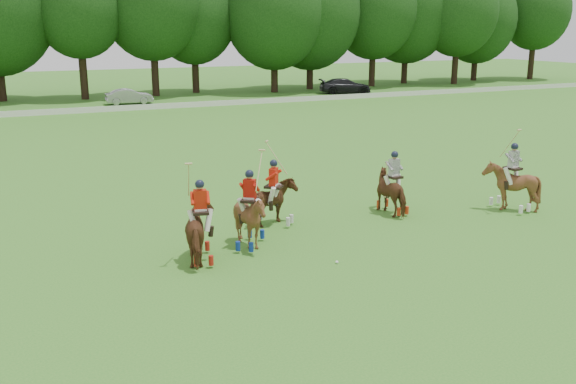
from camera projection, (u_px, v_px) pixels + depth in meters
name	position (u px, v px, depth m)	size (l,w,h in m)	color
ground	(342.00, 280.00, 17.06)	(180.00, 180.00, 0.00)	#2F7320
tree_line	(82.00, 7.00, 57.32)	(117.98, 14.32, 14.75)	black
boundary_rail	(104.00, 109.00, 50.40)	(120.00, 0.10, 0.44)	white
car_mid	(129.00, 96.00, 55.42)	(1.39, 3.98, 1.31)	#9D9CA2
car_right	(345.00, 86.00, 64.12)	(2.09, 5.15, 1.49)	black
polo_red_a	(201.00, 232.00, 18.26)	(1.34, 2.16, 2.93)	#543116
polo_red_b	(274.00, 202.00, 21.61)	(2.01, 2.02, 2.80)	#543116
polo_red_c	(250.00, 219.00, 19.42)	(2.05, 2.08, 2.95)	#543116
polo_stripe_a	(393.00, 191.00, 23.00)	(1.17, 1.91, 2.27)	#543116
polo_stripe_b	(511.00, 186.00, 23.34)	(1.68, 1.83, 3.03)	#543116
polo_ball	(337.00, 262.00, 18.24)	(0.09, 0.09, 0.09)	white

